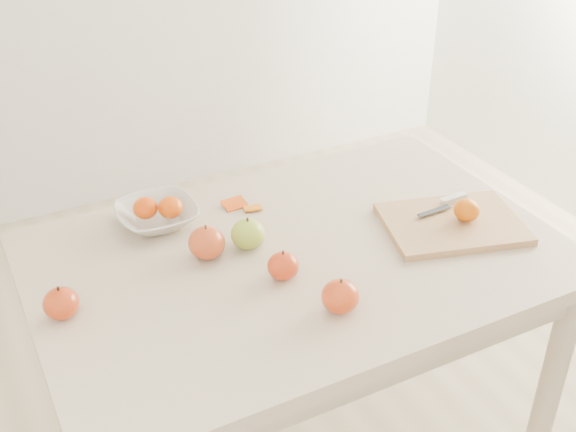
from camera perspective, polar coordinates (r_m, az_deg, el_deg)
name	(u,v)px	position (r m, az deg, el deg)	size (l,w,h in m)	color
table	(298,286)	(1.72, 0.77, -5.58)	(1.20, 0.80, 0.75)	beige
cutting_board	(452,224)	(1.79, 12.85, -0.61)	(0.33, 0.24, 0.02)	tan
board_tangerine	(467,210)	(1.78, 13.93, 0.47)	(0.06, 0.06, 0.05)	#D65F07
fruit_bowl	(157,215)	(1.78, -10.28, 0.06)	(0.19, 0.19, 0.05)	silver
bowl_tangerine_near	(145,208)	(1.77, -11.22, 0.63)	(0.06, 0.06, 0.05)	#DC4307
bowl_tangerine_far	(170,207)	(1.76, -9.28, 0.69)	(0.06, 0.06, 0.05)	#E65508
orange_peel_a	(235,205)	(1.84, -4.25, 0.85)	(0.06, 0.04, 0.00)	#C7440E
orange_peel_b	(253,209)	(1.82, -2.81, 0.57)	(0.04, 0.04, 0.00)	orange
paring_knife	(450,201)	(1.86, 12.69, 1.20)	(0.17, 0.05, 0.01)	white
apple_green	(248,234)	(1.66, -3.18, -1.44)	(0.08, 0.08, 0.07)	#659923
apple_red_e	(283,266)	(1.56, -0.39, -3.97)	(0.07, 0.07, 0.06)	maroon
apple_red_a	(207,243)	(1.64, -6.44, -2.10)	(0.08, 0.08, 0.08)	maroon
apple_red_c	(340,296)	(1.48, 4.16, -6.35)	(0.08, 0.08, 0.07)	#9E180A
apple_red_d	(61,303)	(1.53, -17.50, -6.59)	(0.07, 0.07, 0.07)	#920F05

